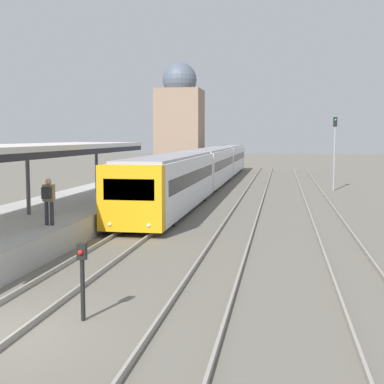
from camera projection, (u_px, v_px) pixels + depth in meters
The scene contains 7 objects.
track_middle_line at pixel (180, 345), 10.27m from camera, with size 1.51×120.00×0.15m.
platform_canopy at pixel (28, 148), 21.30m from camera, with size 4.00×20.18×2.82m.
person_on_platform at pixel (48, 198), 18.86m from camera, with size 0.40×0.40×1.66m.
train_near at pixel (208, 166), 44.05m from camera, with size 2.71×46.64×3.06m.
signal_post_near at pixel (82, 273), 11.75m from camera, with size 0.20×0.22×1.74m.
signal_mast_far at pixel (335, 145), 40.03m from camera, with size 0.28×0.29×5.52m.
distant_domed_building at pixel (180, 122), 58.09m from camera, with size 4.81×4.81×12.03m.
Camera 1 is at (5.96, -9.73, 4.07)m, focal length 50.00 mm.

